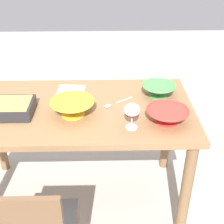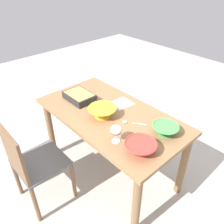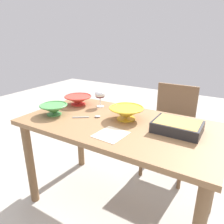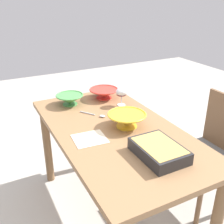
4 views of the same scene
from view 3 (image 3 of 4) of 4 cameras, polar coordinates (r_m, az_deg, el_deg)
ground_plane at (r=1.96m, az=1.63°, el=-23.55°), size 8.00×8.00×0.00m
dining_table at (r=1.59m, az=1.85°, el=-6.53°), size 1.42×0.76×0.76m
chair at (r=2.22m, az=15.54°, el=-3.61°), size 0.42×0.41×0.89m
wine_glass at (r=1.85m, az=-3.21°, el=4.54°), size 0.09×0.09×0.15m
casserole_dish at (r=1.45m, az=17.06°, el=-3.63°), size 0.30×0.22×0.07m
mixing_bowl at (r=1.59m, az=3.83°, el=-0.14°), size 0.26×0.26×0.09m
small_bowl at (r=1.74m, az=-15.30°, el=0.80°), size 0.22×0.22×0.08m
serving_bowl at (r=1.94m, az=-9.06°, el=3.28°), size 0.24×0.24×0.08m
serving_spoon at (r=1.64m, az=-5.28°, el=-1.24°), size 0.18×0.14×0.01m
napkin at (r=1.36m, az=-0.28°, el=-6.02°), size 0.19×0.21×0.00m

